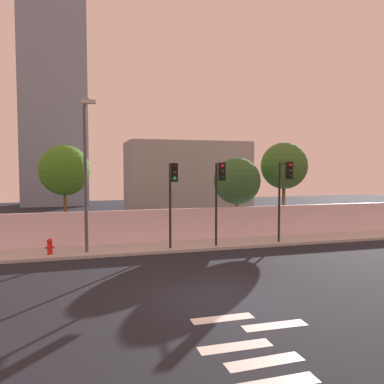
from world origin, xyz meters
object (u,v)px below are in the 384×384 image
traffic_light_center (172,187)px  street_lamp_curbside (86,166)px  roadside_tree_midleft (237,181)px  traffic_light_right (219,186)px  roadside_tree_midright (284,166)px  fire_hydrant (50,246)px  traffic_light_left (285,184)px  roadside_tree_leftmost (64,170)px

traffic_light_center → street_lamp_curbside: size_ratio=0.61×
roadside_tree_midleft → traffic_light_right: bearing=-124.1°
roadside_tree_midleft → roadside_tree_midright: (3.26, 0.00, 0.94)m
traffic_light_right → fire_hydrant: bearing=174.5°
roadside_tree_midright → traffic_light_right: bearing=-146.9°
traffic_light_center → roadside_tree_midright: 9.16m
traffic_light_right → roadside_tree_midright: (5.84, 3.81, 1.02)m
traffic_light_left → traffic_light_right: 3.69m
street_lamp_curbside → roadside_tree_midright: 12.80m
fire_hydrant → roadside_tree_midright: (14.07, 3.01, 3.81)m
roadside_tree_leftmost → roadside_tree_midright: size_ratio=0.93×
street_lamp_curbside → roadside_tree_midright: bearing=15.0°
roadside_tree_leftmost → roadside_tree_midright: roadside_tree_midright is taller
street_lamp_curbside → roadside_tree_leftmost: size_ratio=1.29×
street_lamp_curbside → roadside_tree_midright: (12.36, 3.30, 0.03)m
traffic_light_left → roadside_tree_midleft: roadside_tree_midleft is taller
traffic_light_left → traffic_light_right: (-3.69, 0.06, -0.04)m
street_lamp_curbside → roadside_tree_leftmost: (-1.08, 3.30, -0.24)m
fire_hydrant → traffic_light_right: bearing=-5.5°
roadside_tree_midleft → roadside_tree_midright: bearing=0.0°
traffic_light_right → fire_hydrant: size_ratio=5.78×
traffic_light_right → roadside_tree_midright: size_ratio=0.74×
roadside_tree_leftmost → traffic_light_right: bearing=-26.6°
traffic_light_right → roadside_tree_midleft: roadside_tree_midleft is taller
traffic_light_left → roadside_tree_midleft: (-1.12, 3.87, 0.04)m
fire_hydrant → traffic_light_center: bearing=-7.4°
traffic_light_left → traffic_light_right: traffic_light_left is taller
traffic_light_right → roadside_tree_midright: bearing=33.1°
traffic_light_center → roadside_tree_midleft: (5.02, 3.77, 0.11)m
roadside_tree_midleft → fire_hydrant: bearing=-164.4°
traffic_light_center → roadside_tree_midright: roadside_tree_midright is taller
traffic_light_center → roadside_tree_midright: size_ratio=0.73×
traffic_light_left → roadside_tree_midleft: size_ratio=0.90×
traffic_light_left → roadside_tree_leftmost: 11.96m
traffic_light_center → street_lamp_curbside: (-4.09, 0.47, 1.03)m
traffic_light_right → street_lamp_curbside: size_ratio=0.62×
traffic_light_right → fire_hydrant: traffic_light_right is taller
traffic_light_left → traffic_light_center: traffic_light_left is taller
roadside_tree_midright → traffic_light_center: bearing=-155.5°
traffic_light_left → traffic_light_right: size_ratio=1.01×
roadside_tree_midleft → roadside_tree_midright: 3.40m
traffic_light_left → roadside_tree_midleft: bearing=106.2°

